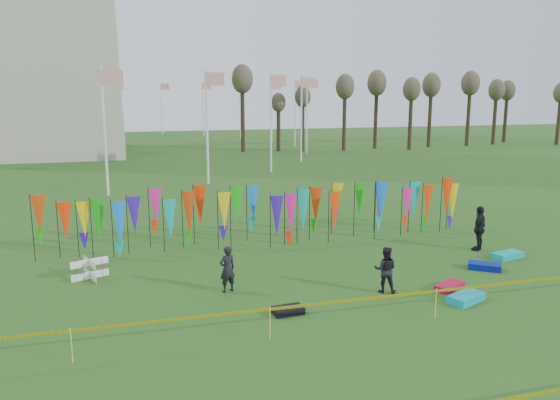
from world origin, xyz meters
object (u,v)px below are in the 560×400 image
object	(u,v)px
kite_bag_turquoise	(466,298)
kite_bag_black	(288,310)
kite_bag_red	(449,286)
kite_bag_blue	(484,266)
person_mid	(385,270)
person_left	(227,269)
person_right	(479,228)
kite_bag_teal	(508,255)
box_kite	(90,269)

from	to	relation	value
kite_bag_turquoise	kite_bag_black	world-z (taller)	kite_bag_turquoise
kite_bag_black	kite_bag_red	bearing A→B (deg)	4.89
kite_bag_blue	person_mid	bearing A→B (deg)	-166.37
person_left	kite_bag_red	size ratio (longest dim) A/B	1.37
person_right	kite_bag_red	distance (m)	5.32
kite_bag_blue	kite_bag_teal	distance (m)	1.99
box_kite	person_mid	distance (m)	10.08
kite_bag_turquoise	kite_bag_red	size ratio (longest dim) A/B	1.10
kite_bag_red	person_left	bearing A→B (deg)	165.75
person_left	kite_bag_black	xyz separation A→B (m)	(1.37, -2.28, -0.66)
box_kite	person_right	world-z (taller)	person_right
kite_bag_blue	kite_bag_black	distance (m)	8.34
person_right	kite_bag_turquoise	xyz separation A→B (m)	(-3.83, -4.79, -0.80)
box_kite	person_left	bearing A→B (deg)	-29.52
person_mid	person_right	bearing A→B (deg)	-124.24
person_left	kite_bag_blue	bearing A→B (deg)	158.95
person_mid	person_right	distance (m)	6.75
kite_bag_blue	kite_bag_teal	bearing A→B (deg)	28.60
kite_bag_red	kite_bag_teal	bearing A→B (deg)	30.32
person_right	kite_bag_blue	size ratio (longest dim) A/B	1.63
box_kite	kite_bag_teal	world-z (taller)	box_kite
person_left	person_right	size ratio (longest dim) A/B	0.83
kite_bag_red	kite_bag_teal	world-z (taller)	kite_bag_teal
kite_bag_turquoise	kite_bag_black	bearing A→B (deg)	173.92
person_mid	kite_bag_teal	xyz separation A→B (m)	(6.31, 2.06, -0.64)
kite_bag_black	kite_bag_blue	bearing A→B (deg)	13.65
person_mid	kite_bag_turquoise	size ratio (longest dim) A/B	1.23
box_kite	kite_bag_turquoise	distance (m)	12.53
person_mid	kite_bag_turquoise	bearing A→B (deg)	170.71
kite_bag_red	person_mid	bearing A→B (deg)	170.15
box_kite	person_mid	world-z (taller)	person_mid
person_left	kite_bag_blue	size ratio (longest dim) A/B	1.35
box_kite	kite_bag_red	bearing A→B (deg)	-20.48
person_mid	kite_bag_black	xyz separation A→B (m)	(-3.54, -0.86, -0.65)
person_right	kite_bag_teal	world-z (taller)	person_right
kite_bag_teal	person_mid	bearing A→B (deg)	-161.94
box_kite	kite_bag_red	xyz separation A→B (m)	(11.44, -4.27, -0.27)
person_left	kite_bag_turquoise	world-z (taller)	person_left
kite_bag_black	box_kite	bearing A→B (deg)	140.39
kite_bag_turquoise	person_left	bearing A→B (deg)	157.53
kite_bag_turquoise	person_right	bearing A→B (deg)	51.35
kite_bag_blue	kite_bag_teal	world-z (taller)	same
person_left	kite_bag_blue	distance (m)	9.50
person_left	kite_bag_turquoise	distance (m)	7.55
kite_bag_blue	kite_bag_red	size ratio (longest dim) A/B	1.01
kite_bag_blue	kite_bag_red	xyz separation A→B (m)	(-2.41, -1.48, -0.02)
person_left	person_right	bearing A→B (deg)	170.91
box_kite	person_mid	size ratio (longest dim) A/B	0.49
box_kite	kite_bag_blue	size ratio (longest dim) A/B	0.65
person_left	person_mid	bearing A→B (deg)	144.71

